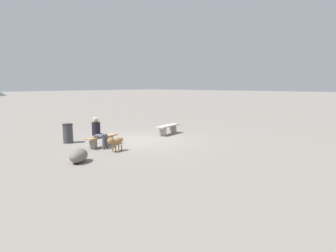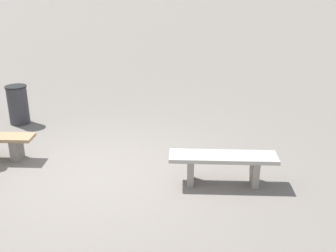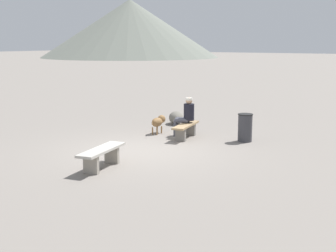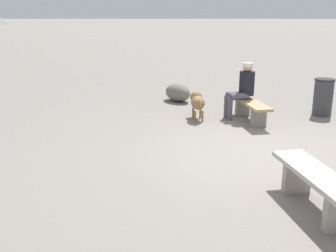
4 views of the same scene
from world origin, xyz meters
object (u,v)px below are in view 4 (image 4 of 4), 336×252
object	(u,v)px
dog	(197,101)
trash_bin	(323,97)
boulder	(178,93)
bench_left	(318,184)
bench_right	(250,107)
seated_person	(243,87)

from	to	relation	value
dog	trash_bin	world-z (taller)	trash_bin
dog	boulder	bearing A→B (deg)	8.02
trash_bin	boulder	xyz separation A→B (m)	(1.45, 3.22, -0.19)
bench_left	dog	world-z (taller)	dog
bench_right	seated_person	size ratio (longest dim) A/B	1.29
bench_left	trash_bin	world-z (taller)	trash_bin
boulder	bench_right	bearing A→B (deg)	-142.47
bench_right	seated_person	bearing A→B (deg)	18.62
bench_right	trash_bin	bearing A→B (deg)	-83.60
seated_person	bench_right	bearing A→B (deg)	-167.90
seated_person	dog	size ratio (longest dim) A/B	1.58
dog	seated_person	bearing A→B (deg)	-90.17
bench_right	boulder	world-z (taller)	boulder
trash_bin	boulder	world-z (taller)	trash_bin
dog	boulder	distance (m)	1.82
bench_left	dog	bearing A→B (deg)	4.96
bench_left	bench_right	world-z (taller)	bench_left
bench_left	boulder	world-z (taller)	bench_left
seated_person	boulder	bearing A→B (deg)	22.13
boulder	trash_bin	bearing A→B (deg)	-114.18
seated_person	boulder	xyz separation A→B (m)	(1.70, 1.36, -0.47)
bench_left	trash_bin	distance (m)	4.82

